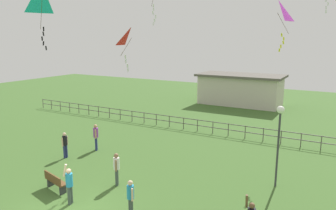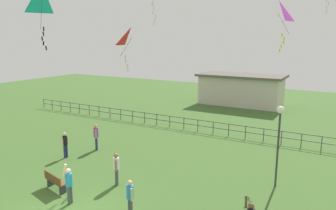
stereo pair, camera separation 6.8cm
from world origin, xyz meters
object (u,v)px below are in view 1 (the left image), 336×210
(person_3, at_px, (69,183))
(person_6, at_px, (117,167))
(lamppost, at_px, (279,128))
(kite_0, at_px, (131,39))
(person_2, at_px, (96,135))
(person_0, at_px, (65,143))
(person_4, at_px, (131,196))
(kite_1, at_px, (278,14))
(kite_3, at_px, (42,0))
(park_bench, at_px, (55,181))

(person_3, relative_size, person_6, 1.16)
(lamppost, bearing_deg, kite_0, -160.06)
(person_2, bearing_deg, person_0, -108.89)
(person_2, bearing_deg, person_3, -57.45)
(person_4, bearing_deg, person_3, -171.10)
(person_2, xyz_separation_m, person_6, (4.39, -3.43, -0.04))
(kite_1, distance_m, kite_3, 12.93)
(park_bench, bearing_deg, person_0, 130.59)
(person_2, xyz_separation_m, person_4, (6.68, -5.44, -0.08))
(kite_1, bearing_deg, lamppost, -74.09)
(person_3, height_order, kite_0, kite_0)
(lamppost, xyz_separation_m, kite_0, (-6.71, -2.43, 4.11))
(lamppost, relative_size, person_4, 2.57)
(person_0, distance_m, kite_0, 8.06)
(park_bench, relative_size, kite_1, 0.54)
(lamppost, distance_m, kite_3, 12.42)
(person_4, distance_m, person_6, 3.06)
(person_0, height_order, kite_1, kite_1)
(person_3, relative_size, kite_0, 0.91)
(person_0, xyz_separation_m, kite_1, (10.51, 7.16, 7.59))
(kite_0, bearing_deg, person_4, -56.69)
(person_0, height_order, kite_0, kite_0)
(person_0, relative_size, kite_3, 0.53)
(person_2, xyz_separation_m, kite_1, (9.83, 5.18, 7.51))
(kite_1, bearing_deg, person_3, -118.70)
(person_6, height_order, kite_0, kite_0)
(kite_0, bearing_deg, person_0, 178.26)
(person_4, height_order, kite_1, kite_1)
(lamppost, relative_size, person_2, 2.35)
(person_3, relative_size, kite_3, 0.64)
(person_2, relative_size, kite_3, 0.57)
(person_0, bearing_deg, kite_1, 34.27)
(person_0, bearing_deg, person_4, -25.17)
(person_0, distance_m, person_2, 2.10)
(person_4, height_order, kite_3, kite_3)
(park_bench, relative_size, person_3, 0.81)
(person_4, relative_size, kite_3, 0.52)
(person_0, bearing_deg, lamppost, 10.83)
(person_6, relative_size, kite_1, 0.57)
(lamppost, height_order, kite_1, kite_1)
(person_2, bearing_deg, lamppost, 1.50)
(person_3, height_order, person_4, person_3)
(person_2, height_order, person_3, person_3)
(person_6, bearing_deg, kite_0, 84.34)
(person_0, distance_m, person_4, 8.14)
(person_6, distance_m, kite_1, 12.68)
(kite_0, bearing_deg, person_2, 154.65)
(park_bench, height_order, kite_1, kite_1)
(park_bench, bearing_deg, person_4, -1.59)
(park_bench, relative_size, person_0, 0.98)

